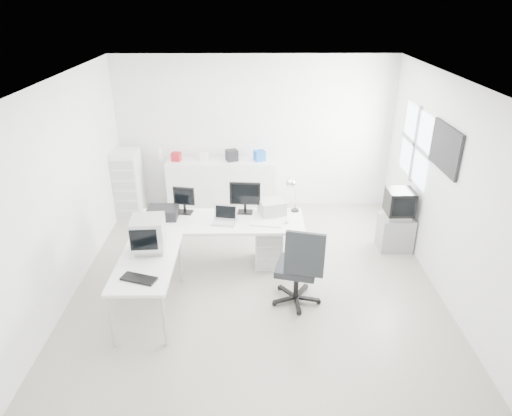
{
  "coord_description": "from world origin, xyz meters",
  "views": [
    {
      "loc": [
        -0.05,
        -5.57,
        3.75
      ],
      "look_at": [
        0.0,
        0.2,
        1.0
      ],
      "focal_mm": 32.0,
      "sensor_mm": 36.0,
      "label": 1
    }
  ],
  "objects_px": {
    "side_desk": "(149,286)",
    "sideboard": "(222,186)",
    "office_chair": "(297,264)",
    "laser_printer": "(272,207)",
    "crt_tv": "(399,204)",
    "lcd_monitor_small": "(184,201)",
    "filing_cabinet": "(128,184)",
    "drawer_pedestal": "(269,245)",
    "crt_monitor": "(149,235)",
    "main_desk": "(222,243)",
    "tv_cabinet": "(395,233)",
    "inkjet_printer": "(163,213)",
    "laptop": "(224,216)",
    "lcd_monitor_large": "(245,198)"
  },
  "relations": [
    {
      "from": "lcd_monitor_small",
      "to": "office_chair",
      "type": "bearing_deg",
      "value": -25.71
    },
    {
      "from": "office_chair",
      "to": "filing_cabinet",
      "type": "xyz_separation_m",
      "value": [
        -2.8,
        2.63,
        0.04
      ]
    },
    {
      "from": "side_desk",
      "to": "laptop",
      "type": "relative_size",
      "value": 4.04
    },
    {
      "from": "side_desk",
      "to": "sideboard",
      "type": "height_order",
      "value": "sideboard"
    },
    {
      "from": "side_desk",
      "to": "laptop",
      "type": "distance_m",
      "value": 1.43
    },
    {
      "from": "drawer_pedestal",
      "to": "crt_monitor",
      "type": "relative_size",
      "value": 1.35
    },
    {
      "from": "laser_printer",
      "to": "tv_cabinet",
      "type": "height_order",
      "value": "laser_printer"
    },
    {
      "from": "laptop",
      "to": "office_chair",
      "type": "relative_size",
      "value": 0.3
    },
    {
      "from": "filing_cabinet",
      "to": "drawer_pedestal",
      "type": "bearing_deg",
      "value": -34.05
    },
    {
      "from": "filing_cabinet",
      "to": "sideboard",
      "type": "bearing_deg",
      "value": 6.94
    },
    {
      "from": "side_desk",
      "to": "sideboard",
      "type": "xyz_separation_m",
      "value": [
        0.74,
        3.02,
        0.12
      ]
    },
    {
      "from": "lcd_monitor_small",
      "to": "crt_monitor",
      "type": "xyz_separation_m",
      "value": [
        -0.3,
        -1.1,
        0.02
      ]
    },
    {
      "from": "main_desk",
      "to": "lcd_monitor_small",
      "type": "bearing_deg",
      "value": 155.56
    },
    {
      "from": "laptop",
      "to": "crt_monitor",
      "type": "distance_m",
      "value": 1.18
    },
    {
      "from": "side_desk",
      "to": "laser_printer",
      "type": "height_order",
      "value": "laser_printer"
    },
    {
      "from": "lcd_monitor_small",
      "to": "crt_monitor",
      "type": "distance_m",
      "value": 1.14
    },
    {
      "from": "crt_tv",
      "to": "sideboard",
      "type": "height_order",
      "value": "crt_tv"
    },
    {
      "from": "laptop",
      "to": "sideboard",
      "type": "distance_m",
      "value": 2.06
    },
    {
      "from": "laser_printer",
      "to": "filing_cabinet",
      "type": "distance_m",
      "value": 2.94
    },
    {
      "from": "drawer_pedestal",
      "to": "laser_printer",
      "type": "relative_size",
      "value": 1.67
    },
    {
      "from": "lcd_monitor_small",
      "to": "filing_cabinet",
      "type": "xyz_separation_m",
      "value": [
        -1.22,
        1.47,
        -0.33
      ]
    },
    {
      "from": "office_chair",
      "to": "laser_printer",
      "type": "bearing_deg",
      "value": 118.44
    },
    {
      "from": "inkjet_printer",
      "to": "lcd_monitor_small",
      "type": "bearing_deg",
      "value": 27.43
    },
    {
      "from": "main_desk",
      "to": "crt_tv",
      "type": "xyz_separation_m",
      "value": [
        2.73,
        0.47,
        0.4
      ]
    },
    {
      "from": "inkjet_printer",
      "to": "filing_cabinet",
      "type": "relative_size",
      "value": 0.35
    },
    {
      "from": "office_chair",
      "to": "crt_tv",
      "type": "xyz_separation_m",
      "value": [
        1.7,
        1.37,
        0.2
      ]
    },
    {
      "from": "side_desk",
      "to": "office_chair",
      "type": "distance_m",
      "value": 1.9
    },
    {
      "from": "office_chair",
      "to": "inkjet_printer",
      "type": "bearing_deg",
      "value": 166.3
    },
    {
      "from": "lcd_monitor_large",
      "to": "office_chair",
      "type": "relative_size",
      "value": 0.41
    },
    {
      "from": "side_desk",
      "to": "crt_tv",
      "type": "bearing_deg",
      "value": 23.62
    },
    {
      "from": "lcd_monitor_large",
      "to": "tv_cabinet",
      "type": "height_order",
      "value": "lcd_monitor_large"
    },
    {
      "from": "lcd_monitor_small",
      "to": "crt_monitor",
      "type": "height_order",
      "value": "crt_monitor"
    },
    {
      "from": "lcd_monitor_small",
      "to": "filing_cabinet",
      "type": "relative_size",
      "value": 0.32
    },
    {
      "from": "crt_monitor",
      "to": "crt_tv",
      "type": "height_order",
      "value": "crt_monitor"
    },
    {
      "from": "inkjet_printer",
      "to": "laser_printer",
      "type": "distance_m",
      "value": 1.6
    },
    {
      "from": "tv_cabinet",
      "to": "inkjet_printer",
      "type": "bearing_deg",
      "value": -174.17
    },
    {
      "from": "inkjet_printer",
      "to": "office_chair",
      "type": "bearing_deg",
      "value": -27.27
    },
    {
      "from": "sideboard",
      "to": "lcd_monitor_large",
      "type": "bearing_deg",
      "value": -74.65
    },
    {
      "from": "inkjet_printer",
      "to": "lcd_monitor_large",
      "type": "relative_size",
      "value": 0.92
    },
    {
      "from": "lcd_monitor_large",
      "to": "side_desk",
      "type": "bearing_deg",
      "value": -126.77
    },
    {
      "from": "tv_cabinet",
      "to": "crt_monitor",
      "type": "bearing_deg",
      "value": -159.82
    },
    {
      "from": "laser_printer",
      "to": "laptop",
      "type": "bearing_deg",
      "value": -173.02
    },
    {
      "from": "main_desk",
      "to": "lcd_monitor_large",
      "type": "xyz_separation_m",
      "value": [
        0.35,
        0.25,
        0.61
      ]
    },
    {
      "from": "tv_cabinet",
      "to": "filing_cabinet",
      "type": "distance_m",
      "value": 4.68
    },
    {
      "from": "laser_printer",
      "to": "crt_monitor",
      "type": "bearing_deg",
      "value": -163.81
    },
    {
      "from": "main_desk",
      "to": "crt_tv",
      "type": "height_order",
      "value": "crt_tv"
    },
    {
      "from": "lcd_monitor_small",
      "to": "lcd_monitor_large",
      "type": "height_order",
      "value": "lcd_monitor_large"
    },
    {
      "from": "main_desk",
      "to": "sideboard",
      "type": "xyz_separation_m",
      "value": [
        -0.11,
        1.92,
        0.12
      ]
    },
    {
      "from": "side_desk",
      "to": "main_desk",
      "type": "bearing_deg",
      "value": 52.31
    },
    {
      "from": "lcd_monitor_large",
      "to": "office_chair",
      "type": "bearing_deg",
      "value": -54.64
    }
  ]
}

